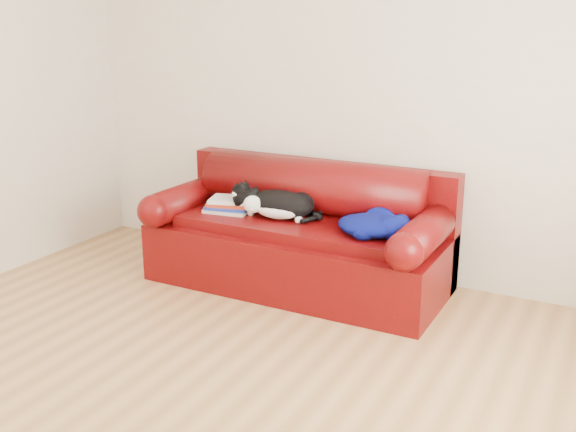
# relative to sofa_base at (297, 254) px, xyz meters

# --- Properties ---
(ground) EXTENTS (4.50, 4.50, 0.00)m
(ground) POSITION_rel_sofa_base_xyz_m (0.16, -1.49, -0.24)
(ground) COLOR olive
(ground) RESTS_ON ground
(room_shell) EXTENTS (4.52, 4.02, 2.61)m
(room_shell) POSITION_rel_sofa_base_xyz_m (0.28, -1.48, 1.43)
(room_shell) COLOR beige
(room_shell) RESTS_ON ground
(sofa_base) EXTENTS (2.10, 0.90, 0.50)m
(sofa_base) POSITION_rel_sofa_base_xyz_m (0.00, 0.00, 0.00)
(sofa_base) COLOR #370207
(sofa_base) RESTS_ON ground
(sofa_back) EXTENTS (2.10, 1.01, 0.88)m
(sofa_back) POSITION_rel_sofa_base_xyz_m (-0.00, 0.24, 0.30)
(sofa_back) COLOR #370207
(sofa_back) RESTS_ON ground
(book_stack) EXTENTS (0.36, 0.31, 0.10)m
(book_stack) POSITION_rel_sofa_base_xyz_m (-0.53, -0.06, 0.31)
(book_stack) COLOR beige
(book_stack) RESTS_ON sofa_base
(cat) EXTENTS (0.69, 0.44, 0.25)m
(cat) POSITION_rel_sofa_base_xyz_m (-0.12, -0.05, 0.36)
(cat) COLOR black
(cat) RESTS_ON sofa_base
(blanket) EXTENTS (0.59, 0.48, 0.16)m
(blanket) POSITION_rel_sofa_base_xyz_m (0.60, -0.08, 0.33)
(blanket) COLOR #05024C
(blanket) RESTS_ON sofa_base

